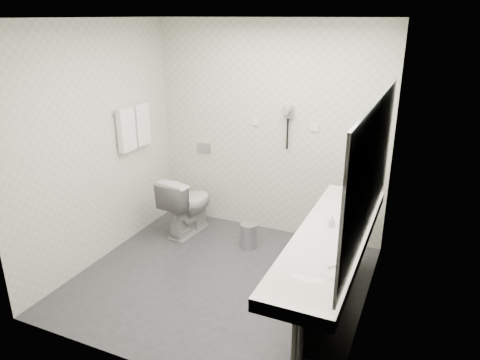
% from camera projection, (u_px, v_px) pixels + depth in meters
% --- Properties ---
extents(floor, '(2.80, 2.80, 0.00)m').
position_uv_depth(floor, '(221.00, 280.00, 4.54)').
color(floor, '#2C2B31').
rests_on(floor, ground).
extents(ceiling, '(2.80, 2.80, 0.00)m').
position_uv_depth(ceiling, '(216.00, 18.00, 3.68)').
color(ceiling, silver).
rests_on(ceiling, wall_back).
extents(wall_back, '(2.80, 0.00, 2.80)m').
position_uv_depth(wall_back, '(268.00, 131.00, 5.22)').
color(wall_back, beige).
rests_on(wall_back, floor).
extents(wall_front, '(2.80, 0.00, 2.80)m').
position_uv_depth(wall_front, '(132.00, 217.00, 2.99)').
color(wall_front, beige).
rests_on(wall_front, floor).
extents(wall_left, '(0.00, 2.60, 2.60)m').
position_uv_depth(wall_left, '(98.00, 146.00, 4.64)').
color(wall_left, beige).
rests_on(wall_left, floor).
extents(wall_right, '(0.00, 2.60, 2.60)m').
position_uv_depth(wall_right, '(375.00, 184.00, 3.58)').
color(wall_right, beige).
rests_on(wall_right, floor).
extents(vanity_counter, '(0.55, 2.20, 0.10)m').
position_uv_depth(vanity_counter, '(331.00, 239.00, 3.67)').
color(vanity_counter, silver).
rests_on(vanity_counter, floor).
extents(vanity_panel, '(0.03, 2.15, 0.75)m').
position_uv_depth(vanity_panel, '(331.00, 284.00, 3.80)').
color(vanity_panel, gray).
rests_on(vanity_panel, floor).
extents(vanity_post_far, '(0.06, 0.06, 0.75)m').
position_uv_depth(vanity_post_far, '(357.00, 233.00, 4.68)').
color(vanity_post_far, silver).
rests_on(vanity_post_far, floor).
extents(mirror, '(0.02, 2.20, 1.05)m').
position_uv_depth(mirror, '(372.00, 168.00, 3.34)').
color(mirror, '#B2BCC6').
rests_on(mirror, wall_right).
extents(basin_near, '(0.40, 0.31, 0.05)m').
position_uv_depth(basin_near, '(310.00, 275.00, 3.10)').
color(basin_near, silver).
rests_on(basin_near, vanity_counter).
extents(basin_far, '(0.40, 0.31, 0.05)m').
position_uv_depth(basin_far, '(348.00, 206.00, 4.21)').
color(basin_far, silver).
rests_on(basin_far, vanity_counter).
extents(faucet_near, '(0.04, 0.04, 0.15)m').
position_uv_depth(faucet_near, '(339.00, 270.00, 2.99)').
color(faucet_near, silver).
rests_on(faucet_near, vanity_counter).
extents(faucet_far, '(0.04, 0.04, 0.15)m').
position_uv_depth(faucet_far, '(370.00, 200.00, 4.11)').
color(faucet_far, silver).
rests_on(faucet_far, vanity_counter).
extents(soap_bottle_a, '(0.07, 0.07, 0.11)m').
position_uv_depth(soap_bottle_a, '(331.00, 221.00, 3.75)').
color(soap_bottle_a, white).
rests_on(soap_bottle_a, vanity_counter).
extents(soap_bottle_c, '(0.05, 0.05, 0.12)m').
position_uv_depth(soap_bottle_c, '(345.00, 237.00, 3.47)').
color(soap_bottle_c, white).
rests_on(soap_bottle_c, vanity_counter).
extents(glass_left, '(0.09, 0.09, 0.12)m').
position_uv_depth(glass_left, '(355.00, 218.00, 3.78)').
color(glass_left, silver).
rests_on(glass_left, vanity_counter).
extents(glass_right, '(0.06, 0.06, 0.10)m').
position_uv_depth(glass_right, '(362.00, 216.00, 3.85)').
color(glass_right, silver).
rests_on(glass_right, vanity_counter).
extents(toilet, '(0.49, 0.77, 0.73)m').
position_uv_depth(toilet, '(187.00, 204.00, 5.42)').
color(toilet, silver).
rests_on(toilet, floor).
extents(flush_plate, '(0.18, 0.02, 0.12)m').
position_uv_depth(flush_plate, '(204.00, 148.00, 5.64)').
color(flush_plate, '#B2B5BA').
rests_on(flush_plate, wall_back).
extents(pedal_bin, '(0.25, 0.25, 0.27)m').
position_uv_depth(pedal_bin, '(249.00, 236.00, 5.15)').
color(pedal_bin, '#B2B5BA').
rests_on(pedal_bin, floor).
extents(bin_lid, '(0.19, 0.19, 0.02)m').
position_uv_depth(bin_lid, '(249.00, 225.00, 5.10)').
color(bin_lid, '#B2B5BA').
rests_on(bin_lid, pedal_bin).
extents(towel_rail, '(0.02, 0.62, 0.02)m').
position_uv_depth(towel_rail, '(132.00, 108.00, 4.99)').
color(towel_rail, silver).
rests_on(towel_rail, wall_left).
extents(towel_near, '(0.07, 0.24, 0.48)m').
position_uv_depth(towel_near, '(126.00, 130.00, 4.94)').
color(towel_near, white).
rests_on(towel_near, towel_rail).
extents(towel_far, '(0.07, 0.24, 0.48)m').
position_uv_depth(towel_far, '(141.00, 124.00, 5.18)').
color(towel_far, white).
rests_on(towel_far, towel_rail).
extents(dryer_cradle, '(0.10, 0.04, 0.14)m').
position_uv_depth(dryer_cradle, '(289.00, 112.00, 5.02)').
color(dryer_cradle, gray).
rests_on(dryer_cradle, wall_back).
extents(dryer_barrel, '(0.08, 0.14, 0.08)m').
position_uv_depth(dryer_barrel, '(287.00, 110.00, 4.95)').
color(dryer_barrel, gray).
rests_on(dryer_barrel, dryer_cradle).
extents(dryer_cord, '(0.02, 0.02, 0.35)m').
position_uv_depth(dryer_cord, '(287.00, 134.00, 5.09)').
color(dryer_cord, black).
rests_on(dryer_cord, dryer_cradle).
extents(switch_plate_a, '(0.09, 0.02, 0.09)m').
position_uv_depth(switch_plate_a, '(256.00, 122.00, 5.24)').
color(switch_plate_a, silver).
rests_on(switch_plate_a, wall_back).
extents(switch_plate_b, '(0.09, 0.02, 0.09)m').
position_uv_depth(switch_plate_b, '(314.00, 127.00, 4.97)').
color(switch_plate_b, silver).
rests_on(switch_plate_b, wall_back).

